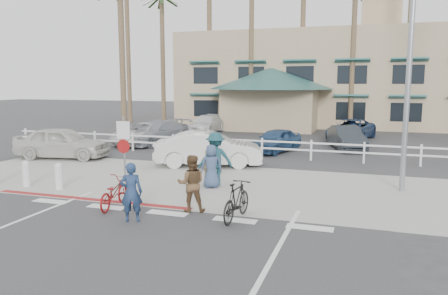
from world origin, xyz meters
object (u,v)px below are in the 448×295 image
(sign_post, at_px, (124,151))
(car_white_sedan, at_px, (209,149))
(bike_red, at_px, (114,193))
(car_red_compact, at_px, (62,143))
(bike_black, at_px, (237,201))

(sign_post, height_order, car_white_sedan, sign_post)
(bike_red, relative_size, car_red_compact, 0.38)
(car_red_compact, bearing_deg, bike_red, -143.77)
(car_white_sedan, bearing_deg, bike_black, -170.06)
(sign_post, distance_m, car_red_compact, 8.41)
(bike_red, bearing_deg, bike_black, 173.35)
(car_white_sedan, bearing_deg, car_red_compact, 76.61)
(bike_black, bearing_deg, bike_red, 5.65)
(bike_black, bearing_deg, car_white_sedan, -58.81)
(sign_post, xyz_separation_m, car_red_compact, (-6.60, 5.16, -0.67))
(sign_post, relative_size, bike_red, 1.67)
(bike_red, xyz_separation_m, car_white_sedan, (0.42, 7.02, 0.32))
(bike_red, xyz_separation_m, car_red_compact, (-7.12, 6.69, 0.32))
(bike_black, bearing_deg, sign_post, -13.92)
(bike_red, distance_m, car_white_sedan, 7.04)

